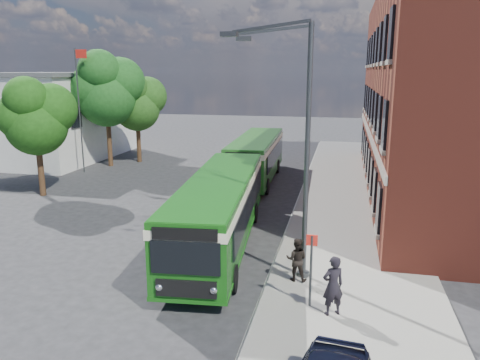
# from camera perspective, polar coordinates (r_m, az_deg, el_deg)

# --- Properties ---
(ground) EXTENTS (120.00, 120.00, 0.00)m
(ground) POSITION_cam_1_polar(r_m,az_deg,el_deg) (20.43, -6.63, -8.25)
(ground) COLOR #28282B
(ground) RESTS_ON ground
(pavement) EXTENTS (6.00, 48.00, 0.15)m
(pavement) POSITION_cam_1_polar(r_m,az_deg,el_deg) (26.96, 13.40, -3.03)
(pavement) COLOR gray
(pavement) RESTS_ON ground
(kerb_line) EXTENTS (0.12, 48.00, 0.01)m
(kerb_line) POSITION_cam_1_polar(r_m,az_deg,el_deg) (27.08, 6.92, -2.84)
(kerb_line) COLOR beige
(kerb_line) RESTS_ON ground
(white_building) EXTENTS (9.40, 13.40, 7.30)m
(white_building) POSITION_cam_1_polar(r_m,az_deg,el_deg) (43.59, -21.70, 7.29)
(white_building) COLOR silver
(white_building) RESTS_ON ground
(flagpole) EXTENTS (0.95, 0.10, 9.00)m
(flagpole) POSITION_cam_1_polar(r_m,az_deg,el_deg) (36.30, -18.96, 8.53)
(flagpole) COLOR #393C3F
(flagpole) RESTS_ON ground
(street_lamp) EXTENTS (2.96, 2.38, 9.00)m
(street_lamp) POSITION_cam_1_polar(r_m,az_deg,el_deg) (16.22, 6.92, 3.70)
(street_lamp) COLOR #393C3F
(street_lamp) RESTS_ON ground
(bus_stop_sign) EXTENTS (0.35, 0.08, 2.52)m
(bus_stop_sign) POSITION_cam_1_polar(r_m,az_deg,el_deg) (14.97, 8.65, -10.29)
(bus_stop_sign) COLOR #393C3F
(bus_stop_sign) RESTS_ON ground
(bus_front) EXTENTS (3.70, 12.59, 3.02)m
(bus_front) POSITION_cam_1_polar(r_m,az_deg,el_deg) (20.04, -2.51, -3.06)
(bus_front) COLOR #165913
(bus_front) RESTS_ON ground
(bus_rear) EXTENTS (2.97, 11.17, 3.02)m
(bus_rear) POSITION_cam_1_polar(r_m,az_deg,el_deg) (32.18, 2.01, 3.14)
(bus_rear) COLOR #23621F
(bus_rear) RESTS_ON ground
(pedestrian_a) EXTENTS (0.82, 0.73, 1.89)m
(pedestrian_a) POSITION_cam_1_polar(r_m,az_deg,el_deg) (14.76, 11.26, -12.51)
(pedestrian_a) COLOR black
(pedestrian_a) RESTS_ON pavement
(pedestrian_b) EXTENTS (0.78, 0.61, 1.57)m
(pedestrian_b) POSITION_cam_1_polar(r_m,az_deg,el_deg) (16.87, 6.92, -9.58)
(pedestrian_b) COLOR black
(pedestrian_b) RESTS_ON pavement
(tree_left) EXTENTS (4.24, 4.03, 7.16)m
(tree_left) POSITION_cam_1_polar(r_m,az_deg,el_deg) (30.20, -23.64, 7.18)
(tree_left) COLOR #3C2515
(tree_left) RESTS_ON ground
(tree_mid) EXTENTS (5.34, 5.08, 9.02)m
(tree_mid) POSITION_cam_1_polar(r_m,az_deg,el_deg) (38.10, -15.97, 10.70)
(tree_mid) COLOR #3C2515
(tree_mid) RESTS_ON ground
(tree_right) EXTENTS (4.39, 4.18, 7.42)m
(tree_right) POSITION_cam_1_polar(r_m,az_deg,el_deg) (39.42, -12.44, 9.38)
(tree_right) COLOR #3C2515
(tree_right) RESTS_ON ground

